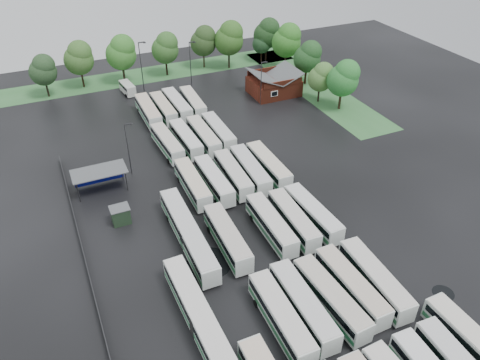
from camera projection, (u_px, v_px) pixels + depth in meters
name	position (u px, v px, depth m)	size (l,w,h in m)	color
ground	(263.00, 245.00, 62.55)	(160.00, 160.00, 0.00)	black
brick_building	(274.00, 86.00, 101.70)	(10.07, 8.60, 5.39)	maroon
wash_shed	(99.00, 173.00, 71.54)	(8.20, 4.20, 3.58)	#2D2D30
utility_hut	(121.00, 215.00, 65.76)	(2.70, 2.20, 2.62)	black
grass_strip_north	(149.00, 75.00, 111.82)	(80.00, 10.00, 0.01)	#336C35
grass_strip_east	(312.00, 86.00, 106.17)	(10.00, 50.00, 0.01)	#336C35
west_fence	(83.00, 251.00, 60.68)	(0.10, 50.00, 1.20)	#2D2D30
bus_r1c0	(281.00, 317.00, 50.51)	(2.78, 11.89, 3.30)	silver
bus_r1c1	(303.00, 305.00, 51.83)	(2.79, 12.01, 3.33)	silver
bus_r1c2	(331.00, 298.00, 52.68)	(3.12, 11.96, 3.30)	silver
bus_r1c3	(351.00, 286.00, 54.20)	(2.69, 11.76, 3.26)	silver
bus_r1c4	(375.00, 279.00, 55.08)	(3.04, 12.04, 3.32)	silver
bus_r2c0	(227.00, 237.00, 61.14)	(2.84, 11.88, 3.29)	silver
bus_r2c2	(271.00, 225.00, 63.33)	(2.70, 11.65, 3.23)	silver
bus_r2c3	(293.00, 220.00, 64.23)	(2.86, 11.60, 3.21)	silver
bus_r2c4	(312.00, 213.00, 65.29)	(2.90, 11.72, 3.24)	silver
bus_r3c0	(193.00, 184.00, 71.30)	(2.64, 11.53, 3.20)	silver
bus_r3c1	(214.00, 180.00, 72.02)	(2.46, 11.48, 3.19)	silver
bus_r3c2	(233.00, 174.00, 73.38)	(2.89, 11.58, 3.20)	silver
bus_r3c3	(250.00, 170.00, 74.33)	(3.10, 12.04, 3.32)	silver
bus_r3c4	(268.00, 165.00, 75.43)	(2.54, 11.80, 3.28)	silver
bus_r4c0	(167.00, 143.00, 81.48)	(2.92, 11.47, 3.17)	silver
bus_r4c1	(186.00, 139.00, 82.62)	(2.66, 11.47, 3.18)	silver
bus_r4c2	(203.00, 136.00, 83.39)	(2.55, 11.81, 3.29)	silver
bus_r4c3	(218.00, 132.00, 84.75)	(2.62, 11.63, 3.23)	silver
bus_r5c0	(148.00, 111.00, 91.46)	(2.71, 12.03, 3.34)	silver
bus_r5c1	(163.00, 109.00, 92.69)	(2.50, 11.42, 3.17)	silver
bus_r5c2	(177.00, 105.00, 93.83)	(2.74, 12.05, 3.34)	silver
bus_r5c3	(193.00, 103.00, 94.91)	(2.98, 11.59, 3.20)	silver
artic_bus_west_b	(188.00, 234.00, 61.69)	(2.73, 17.87, 3.31)	silver
artic_bus_west_c	(199.00, 318.00, 50.48)	(2.79, 17.47, 3.23)	silver
minibus	(128.00, 88.00, 102.07)	(2.62, 5.62, 2.37)	silver
tree_north_0	(43.00, 70.00, 98.12)	(5.71, 5.71, 9.46)	black
tree_north_1	(79.00, 57.00, 101.89)	(6.44, 6.44, 10.67)	black
tree_north_2	(122.00, 52.00, 103.77)	(6.75, 6.75, 11.18)	black
tree_north_3	(166.00, 48.00, 107.81)	(6.26, 6.26, 10.36)	black
tree_north_4	(204.00, 41.00, 111.96)	(6.24, 6.24, 10.34)	#35261A
tree_north_5	(230.00, 38.00, 111.15)	(7.00, 7.00, 11.60)	black
tree_north_6	(262.00, 42.00, 116.23)	(4.61, 4.60, 7.62)	black
tree_east_0	(344.00, 78.00, 92.75)	(6.34, 6.34, 10.50)	black
tree_east_1	(321.00, 77.00, 96.30)	(5.22, 5.22, 8.65)	black
tree_east_2	(308.00, 56.00, 103.58)	(6.07, 6.07, 10.05)	black
tree_east_3	(287.00, 40.00, 110.18)	(6.88, 6.88, 11.40)	black
tree_east_4	(267.00, 33.00, 116.01)	(6.46, 6.46, 10.70)	black
lamp_post_ne	(262.00, 80.00, 95.34)	(1.42, 0.28, 9.20)	#2D2D30
lamp_post_nw	(128.00, 146.00, 73.83)	(1.40, 0.27, 9.07)	#2D2D30
lamp_post_back_w	(142.00, 63.00, 100.39)	(1.69, 0.33, 10.95)	#2D2D30
lamp_post_back_e	(191.00, 61.00, 103.33)	(1.54, 0.30, 9.97)	#2D2D30
puddle_2	(209.00, 263.00, 59.77)	(5.92, 5.92, 0.01)	black
puddle_3	(308.00, 238.00, 63.77)	(3.32, 3.32, 0.01)	black
puddle_4	(443.00, 293.00, 55.66)	(2.59, 2.59, 0.01)	black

